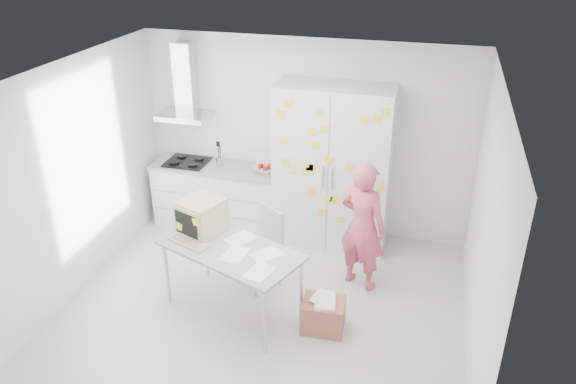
% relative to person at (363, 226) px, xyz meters
% --- Properties ---
extents(floor, '(4.50, 4.00, 0.02)m').
position_rel_person_xyz_m(floor, '(-1.00, -0.75, -0.82)').
color(floor, silver).
rests_on(floor, ground).
extents(walls, '(4.52, 4.01, 2.70)m').
position_rel_person_xyz_m(walls, '(-1.00, -0.03, 0.54)').
color(walls, white).
rests_on(walls, ground).
extents(ceiling, '(4.50, 4.00, 0.02)m').
position_rel_person_xyz_m(ceiling, '(-1.00, -0.75, 1.89)').
color(ceiling, white).
rests_on(ceiling, walls).
extents(counter_run, '(1.84, 0.63, 1.28)m').
position_rel_person_xyz_m(counter_run, '(-2.20, 0.95, -0.34)').
color(counter_run, white).
rests_on(counter_run, ground).
extents(range_hood, '(0.70, 0.48, 1.01)m').
position_rel_person_xyz_m(range_hood, '(-2.65, 1.09, 1.15)').
color(range_hood, silver).
rests_on(range_hood, walls).
extents(tall_cabinet, '(1.50, 0.68, 2.20)m').
position_rel_person_xyz_m(tall_cabinet, '(-0.55, 0.92, 0.29)').
color(tall_cabinet, silver).
rests_on(tall_cabinet, ground).
extents(person, '(0.69, 0.58, 1.62)m').
position_rel_person_xyz_m(person, '(0.00, 0.00, 0.00)').
color(person, '#CD4F63').
rests_on(person, ground).
extents(desk, '(1.73, 1.28, 1.24)m').
position_rel_person_xyz_m(desk, '(-1.58, -0.76, 0.13)').
color(desk, '#A5A9B0').
rests_on(desk, ground).
extents(chair, '(0.63, 0.63, 0.99)m').
position_rel_person_xyz_m(chair, '(-1.13, -0.27, -0.25)').
color(chair, '#AFB0AD').
rests_on(chair, ground).
extents(cardboard_box, '(0.47, 0.39, 0.40)m').
position_rel_person_xyz_m(cardboard_box, '(-0.25, -0.94, -0.62)').
color(cardboard_box, '#A96549').
rests_on(cardboard_box, ground).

